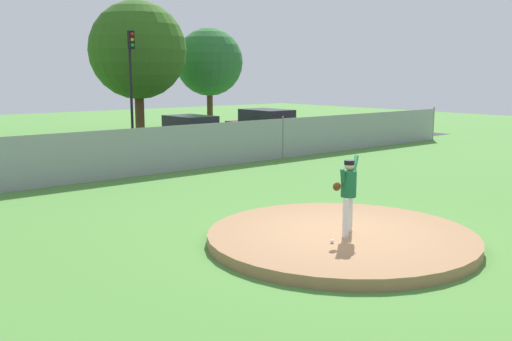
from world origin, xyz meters
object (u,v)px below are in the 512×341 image
(pitcher_youth, at_px, (348,189))
(parked_car_burgundy, at_px, (267,128))
(baseball, at_px, (332,241))
(parked_car_teal, at_px, (191,135))
(traffic_light_far, at_px, (131,68))

(pitcher_youth, xyz_separation_m, parked_car_burgundy, (10.03, 14.23, -0.33))
(baseball, bearing_deg, pitcher_youth, 19.04)
(pitcher_youth, bearing_deg, parked_car_teal, 69.02)
(baseball, distance_m, traffic_light_far, 20.61)
(baseball, relative_size, traffic_light_far, 0.01)
(parked_car_burgundy, bearing_deg, traffic_light_far, 134.52)
(parked_car_burgundy, bearing_deg, baseball, -126.59)
(pitcher_youth, bearing_deg, parked_car_burgundy, 54.82)
(baseball, height_order, parked_car_burgundy, parked_car_burgundy)
(pitcher_youth, height_order, parked_car_burgundy, pitcher_youth)
(baseball, bearing_deg, parked_car_teal, 66.91)
(parked_car_teal, bearing_deg, baseball, -113.09)
(pitcher_youth, distance_m, traffic_light_far, 20.04)
(parked_car_teal, height_order, traffic_light_far, traffic_light_far)
(pitcher_youth, relative_size, baseball, 22.11)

